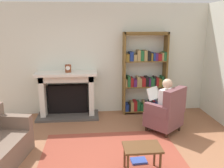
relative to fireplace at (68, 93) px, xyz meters
name	(u,v)px	position (x,y,z in m)	size (l,w,h in m)	color
ground	(113,166)	(0.88, -2.30, -0.58)	(14.00, 14.00, 0.00)	#935F40
back_wall	(103,59)	(0.88, 0.25, 0.77)	(5.60, 0.10, 2.70)	silver
area_rug	(111,156)	(0.88, -2.00, -0.58)	(2.40, 1.80, 0.01)	brown
fireplace	(68,93)	(0.00, 0.00, 0.00)	(1.47, 0.64, 1.11)	#4C4742
mantel_clock	(68,68)	(0.05, -0.10, 0.61)	(0.14, 0.14, 0.18)	brown
bookshelf	(144,76)	(1.90, 0.03, 0.37)	(1.07, 0.32, 2.02)	brown
armchair_reading	(166,113)	(2.11, -1.15, -0.16)	(0.89, 0.89, 0.97)	#331E14
seated_reader	(162,102)	(2.03, -1.06, 0.04)	(0.57, 0.59, 1.14)	white
side_table	(142,151)	(1.29, -2.52, -0.21)	(0.56, 0.39, 0.44)	brown
scattered_books	(137,156)	(1.31, -2.09, -0.55)	(0.27, 0.56, 0.04)	#334CA5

